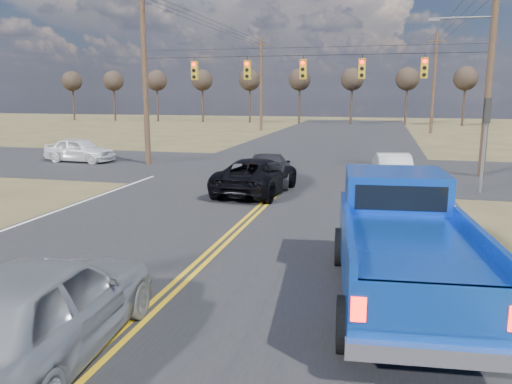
% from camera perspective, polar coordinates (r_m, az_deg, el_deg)
% --- Properties ---
extents(ground, '(160.00, 160.00, 0.00)m').
position_cam_1_polar(ground, '(10.24, -11.20, -12.48)').
color(ground, brown).
rests_on(ground, ground).
extents(road_main, '(14.00, 120.00, 0.02)m').
position_cam_1_polar(road_main, '(19.33, 1.48, -0.97)').
color(road_main, '#28282B').
rests_on(road_main, ground).
extents(road_cross, '(120.00, 12.00, 0.02)m').
position_cam_1_polar(road_cross, '(27.07, 5.20, 2.51)').
color(road_cross, '#28282B').
rests_on(road_cross, ground).
extents(signal_gantry, '(19.60, 4.83, 10.00)m').
position_cam_1_polar(signal_gantry, '(26.50, 6.42, 13.28)').
color(signal_gantry, '#473323').
rests_on(signal_gantry, ground).
extents(utility_poles, '(19.60, 58.32, 10.00)m').
position_cam_1_polar(utility_poles, '(25.80, 5.05, 13.73)').
color(utility_poles, '#473323').
rests_on(utility_poles, ground).
extents(treeline, '(87.00, 117.80, 7.40)m').
position_cam_1_polar(treeline, '(35.68, 7.69, 13.73)').
color(treeline, '#33261C').
rests_on(treeline, ground).
extents(pickup_truck, '(3.04, 6.57, 2.39)m').
position_cam_1_polar(pickup_truck, '(10.33, 16.30, -5.67)').
color(pickup_truck, black).
rests_on(pickup_truck, ground).
extents(silver_suv, '(2.44, 5.17, 1.71)m').
position_cam_1_polar(silver_suv, '(8.48, -23.37, -12.11)').
color(silver_suv, '#9FA1A6').
rests_on(silver_suv, ground).
extents(black_suv, '(2.84, 5.45, 1.47)m').
position_cam_1_polar(black_suv, '(20.62, 0.11, 1.88)').
color(black_suv, black).
rests_on(black_suv, ground).
extents(white_car_queue, '(1.88, 4.35, 1.39)m').
position_cam_1_polar(white_car_queue, '(24.18, 15.24, 2.78)').
color(white_car_queue, silver).
rests_on(white_car_queue, ground).
extents(dgrey_car_queue, '(2.79, 5.23, 1.44)m').
position_cam_1_polar(dgrey_car_queue, '(22.59, 1.37, 2.67)').
color(dgrey_car_queue, '#323136').
rests_on(dgrey_car_queue, ground).
extents(cross_car_west, '(2.03, 4.41, 1.47)m').
position_cam_1_polar(cross_car_west, '(31.85, -19.49, 4.55)').
color(cross_car_west, white).
rests_on(cross_car_west, ground).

